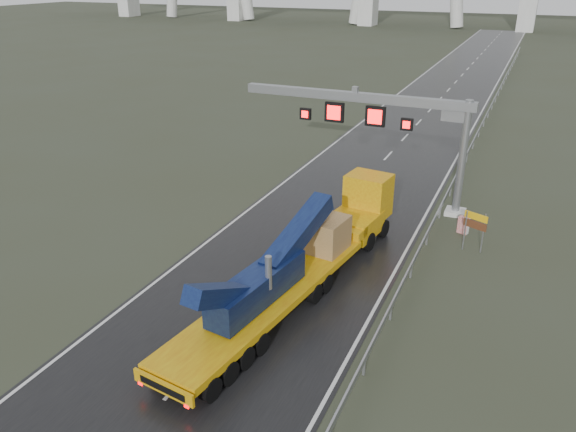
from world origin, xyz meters
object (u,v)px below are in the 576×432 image
at_px(sign_gantry, 386,119).
at_px(exit_sign_pair, 475,224).
at_px(striped_barrier, 463,225).
at_px(heavy_haul_truck, 313,249).

xyz_separation_m(sign_gantry, exit_sign_pair, (6.39, -4.76, -4.02)).
xyz_separation_m(sign_gantry, striped_barrier, (5.62, -2.62, -5.11)).
distance_m(sign_gantry, striped_barrier, 8.03).
bearing_deg(heavy_haul_truck, striped_barrier, 61.88).
relative_size(sign_gantry, exit_sign_pair, 6.55).
distance_m(sign_gantry, heavy_haul_truck, 11.72).
height_order(heavy_haul_truck, exit_sign_pair, heavy_haul_truck).
bearing_deg(sign_gantry, exit_sign_pair, -36.68).
bearing_deg(striped_barrier, heavy_haul_truck, -106.08).
xyz_separation_m(heavy_haul_truck, striped_barrier, (6.10, 8.39, -1.13)).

